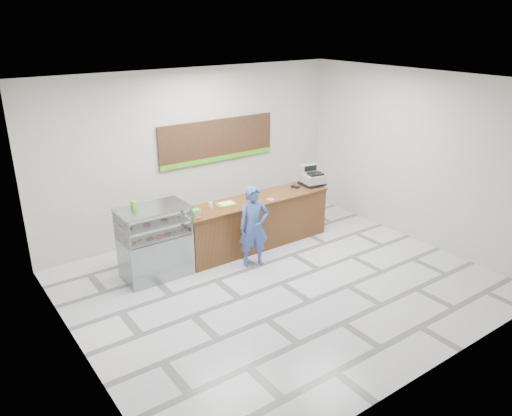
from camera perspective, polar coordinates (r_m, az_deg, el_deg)
floor at (r=9.00m, az=2.90°, el=-8.56°), size 7.00×7.00×0.00m
back_wall at (r=10.68m, az=-7.02°, el=6.30°), size 7.00×0.00×7.00m
ceiling at (r=7.88m, az=3.38°, el=14.15°), size 7.00×7.00×0.00m
sales_counter at (r=10.18m, az=-0.03°, el=-1.63°), size 3.26×0.76×1.03m
display_case at (r=9.11m, az=-11.48°, el=-3.81°), size 1.22×0.72×1.33m
menu_board at (r=10.86m, az=-4.40°, el=7.64°), size 2.80×0.06×0.90m
cash_register at (r=10.84m, az=6.42°, el=3.46°), size 0.53×0.54×0.42m
card_terminal at (r=10.66m, az=4.48°, el=2.45°), size 0.13×0.19×0.04m
serving_tray at (r=9.69m, az=-3.46°, el=0.47°), size 0.40×0.31×0.02m
napkin_box at (r=9.30m, az=-7.83°, el=-0.30°), size 0.14×0.14×0.12m
straw_cup at (r=9.52m, az=-5.19°, el=0.33°), size 0.08×0.08×0.12m
promo_box at (r=9.03m, az=-6.92°, el=-0.71°), size 0.20×0.15×0.17m
donut_decal at (r=9.96m, az=1.66°, el=1.02°), size 0.16×0.16×0.00m
green_cup_left at (r=8.87m, az=-13.78°, el=0.35°), size 0.09×0.09×0.13m
green_cup_right at (r=8.93m, az=-13.91°, el=0.45°), size 0.08×0.08×0.13m
customer at (r=9.29m, az=-0.25°, el=-2.14°), size 0.66×0.54×1.56m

